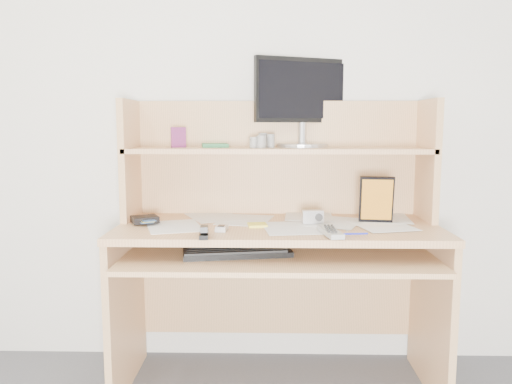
{
  "coord_description": "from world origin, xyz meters",
  "views": [
    {
      "loc": [
        -0.05,
        -0.67,
        1.18
      ],
      "look_at": [
        -0.1,
        1.43,
        0.9
      ],
      "focal_mm": 35.0,
      "sensor_mm": 36.0,
      "label": 1
    }
  ],
  "objects_px": {
    "game_case": "(376,200)",
    "monitor": "(303,100)",
    "desk": "(278,233)",
    "tv_remote": "(330,232)",
    "keyboard": "(237,251)"
  },
  "relations": [
    {
      "from": "game_case",
      "to": "monitor",
      "type": "bearing_deg",
      "value": 151.7
    },
    {
      "from": "game_case",
      "to": "monitor",
      "type": "height_order",
      "value": "monitor"
    },
    {
      "from": "desk",
      "to": "tv_remote",
      "type": "relative_size",
      "value": 7.18
    },
    {
      "from": "game_case",
      "to": "keyboard",
      "type": "bearing_deg",
      "value": -156.84
    },
    {
      "from": "monitor",
      "to": "tv_remote",
      "type": "bearing_deg",
      "value": -102.17
    },
    {
      "from": "tv_remote",
      "to": "monitor",
      "type": "height_order",
      "value": "monitor"
    },
    {
      "from": "desk",
      "to": "monitor",
      "type": "height_order",
      "value": "monitor"
    },
    {
      "from": "desk",
      "to": "monitor",
      "type": "relative_size",
      "value": 3.05
    },
    {
      "from": "keyboard",
      "to": "monitor",
      "type": "height_order",
      "value": "monitor"
    },
    {
      "from": "desk",
      "to": "monitor",
      "type": "xyz_separation_m",
      "value": [
        0.12,
        0.17,
        0.61
      ]
    },
    {
      "from": "desk",
      "to": "monitor",
      "type": "distance_m",
      "value": 0.64
    },
    {
      "from": "desk",
      "to": "tv_remote",
      "type": "height_order",
      "value": "desk"
    },
    {
      "from": "tv_remote",
      "to": "monitor",
      "type": "xyz_separation_m",
      "value": [
        -0.08,
        0.47,
        0.54
      ]
    },
    {
      "from": "desk",
      "to": "game_case",
      "type": "height_order",
      "value": "desk"
    },
    {
      "from": "monitor",
      "to": "keyboard",
      "type": "bearing_deg",
      "value": -148.4
    }
  ]
}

